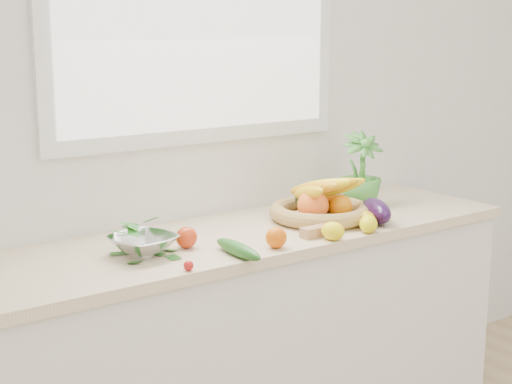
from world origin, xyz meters
TOP-DOWN VIEW (x-y plane):
  - back_wall at (0.00, 2.25)m, footprint 4.50×0.02m
  - counter_cabinet at (0.00, 1.95)m, footprint 2.20×0.58m
  - countertop at (0.00, 1.95)m, footprint 2.24×0.62m
  - orange_loose at (-0.02, 1.71)m, footprint 0.08×0.08m
  - lemon_a at (0.42, 1.73)m, footprint 0.07×0.08m
  - lemon_b at (0.37, 1.67)m, footprint 0.11×0.11m
  - lemon_c at (0.20, 1.67)m, footprint 0.10×0.11m
  - apple at (-0.27, 1.89)m, footprint 0.10×0.10m
  - ginger at (0.18, 1.74)m, footprint 0.12×0.05m
  - garlic_a at (0.25, 1.90)m, footprint 0.05×0.05m
  - garlic_b at (0.32, 1.98)m, footprint 0.05×0.05m
  - garlic_c at (0.56, 1.78)m, footprint 0.06×0.06m
  - eggplant at (0.51, 1.77)m, footprint 0.18×0.25m
  - cucumber at (-0.19, 1.71)m, footprint 0.06×0.26m
  - radish at (-0.40, 1.67)m, footprint 0.04×0.04m
  - potted_herb at (0.65, 2.01)m, footprint 0.21×0.21m
  - fruit_basket at (0.35, 1.92)m, footprint 0.53×0.53m
  - colander_with_spinach at (-0.44, 1.90)m, footprint 0.26×0.26m

SIDE VIEW (x-z plane):
  - counter_cabinet at x=0.00m, z-range 0.00..0.86m
  - countertop at x=0.00m, z-range 0.86..0.90m
  - radish at x=-0.40m, z-range 0.90..0.93m
  - ginger at x=0.18m, z-range 0.90..0.94m
  - garlic_a at x=0.25m, z-range 0.90..0.94m
  - garlic_c at x=0.56m, z-range 0.90..0.94m
  - garlic_b at x=0.32m, z-range 0.90..0.94m
  - cucumber at x=-0.19m, z-range 0.90..0.95m
  - lemon_a at x=0.42m, z-range 0.90..0.96m
  - lemon_b at x=0.37m, z-range 0.90..0.97m
  - lemon_c at x=0.20m, z-range 0.90..0.97m
  - orange_loose at x=-0.02m, z-range 0.90..0.97m
  - apple at x=-0.27m, z-range 0.90..0.97m
  - eggplant at x=0.51m, z-range 0.90..0.99m
  - fruit_basket at x=0.35m, z-range 0.86..1.05m
  - colander_with_spinach at x=-0.44m, z-range 0.90..1.02m
  - potted_herb at x=0.65m, z-range 0.89..1.21m
  - back_wall at x=0.00m, z-range 0.00..2.70m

